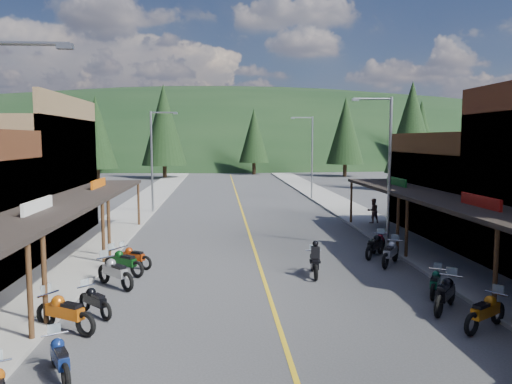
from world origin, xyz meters
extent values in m
plane|color=#38383A|center=(0.00, 0.00, 0.00)|extent=(220.00, 220.00, 0.00)
cube|color=gold|center=(0.00, 20.00, 0.01)|extent=(0.15, 90.00, 0.01)
cube|color=gray|center=(-8.70, 20.00, 0.07)|extent=(3.40, 94.00, 0.15)
cube|color=gray|center=(8.70, 20.00, 0.07)|extent=(3.40, 94.00, 0.15)
cylinder|color=#472D19|center=(-7.20, -3.40, 1.50)|extent=(0.16, 0.16, 3.00)
cube|color=black|center=(-8.70, 1.70, 3.00)|extent=(3.20, 9.00, 0.18)
cylinder|color=#472D19|center=(-7.20, -2.20, 1.50)|extent=(0.16, 0.16, 3.00)
cylinder|color=#472D19|center=(-7.20, 5.60, 1.50)|extent=(0.16, 0.16, 3.00)
cube|color=silver|center=(-8.70, 1.70, 3.20)|extent=(0.12, 3.00, 0.70)
cube|color=brown|center=(-14.00, 11.30, 3.50)|extent=(8.00, 10.20, 7.00)
cube|color=brown|center=(-10.15, 11.30, 4.10)|extent=(0.30, 10.20, 8.20)
cube|color=black|center=(-8.70, 11.30, 3.00)|extent=(3.20, 10.20, 0.18)
cylinder|color=#472D19|center=(-7.20, 6.80, 1.50)|extent=(0.16, 0.16, 3.00)
cylinder|color=#472D19|center=(-7.20, 15.80, 1.50)|extent=(0.16, 0.16, 3.00)
cube|color=#CC590C|center=(-8.70, 11.30, 3.20)|extent=(0.12, 3.00, 0.70)
cube|color=black|center=(8.70, 1.70, 3.00)|extent=(3.20, 9.00, 0.18)
cylinder|color=#472D19|center=(7.20, -2.20, 1.50)|extent=(0.16, 0.16, 3.00)
cylinder|color=#472D19|center=(7.20, 5.60, 1.50)|extent=(0.16, 0.16, 3.00)
cube|color=#B2140F|center=(8.70, 1.70, 3.20)|extent=(0.12, 3.00, 0.70)
cube|color=#4C2D16|center=(14.00, 11.30, 2.50)|extent=(8.00, 10.20, 5.00)
cube|color=#4C2D16|center=(10.15, 11.30, 3.10)|extent=(0.30, 10.20, 6.20)
cube|color=black|center=(8.70, 11.30, 3.00)|extent=(3.20, 10.20, 0.18)
cylinder|color=#472D19|center=(7.20, 6.80, 1.50)|extent=(0.16, 0.16, 3.00)
cylinder|color=#472D19|center=(7.20, 15.80, 1.50)|extent=(0.16, 0.16, 3.00)
cube|color=#14591E|center=(8.70, 11.30, 3.20)|extent=(0.12, 3.00, 0.70)
cylinder|color=gray|center=(-6.10, -6.00, 7.90)|extent=(2.00, 0.10, 0.10)
cube|color=gray|center=(-5.20, -6.00, 7.85)|extent=(0.35, 0.18, 0.12)
cylinder|color=gray|center=(-7.10, 22.00, 4.00)|extent=(0.16, 0.16, 8.00)
cylinder|color=gray|center=(-6.10, 22.00, 7.90)|extent=(2.00, 0.10, 0.10)
cube|color=gray|center=(-5.20, 22.00, 7.85)|extent=(0.35, 0.18, 0.12)
cylinder|color=gray|center=(7.10, 8.00, 4.00)|extent=(0.16, 0.16, 8.00)
cylinder|color=gray|center=(6.10, 8.00, 7.90)|extent=(2.00, 0.10, 0.10)
cube|color=gray|center=(5.20, 8.00, 7.85)|extent=(0.35, 0.18, 0.12)
cylinder|color=gray|center=(7.10, 30.00, 4.00)|extent=(0.16, 0.16, 8.00)
cylinder|color=gray|center=(6.10, 30.00, 7.90)|extent=(2.00, 0.10, 0.10)
cube|color=gray|center=(5.20, 30.00, 7.85)|extent=(0.35, 0.18, 0.12)
ellipsoid|color=black|center=(0.00, 135.00, 0.00)|extent=(310.00, 140.00, 60.00)
cylinder|color=black|center=(-24.00, 70.00, 1.00)|extent=(0.60, 0.60, 2.00)
cone|color=black|center=(-24.00, 70.00, 7.25)|extent=(5.88, 5.88, 10.50)
cylinder|color=black|center=(-10.00, 58.00, 1.00)|extent=(0.60, 0.60, 2.00)
cone|color=black|center=(-10.00, 58.00, 8.00)|extent=(6.72, 6.72, 12.00)
cylinder|color=black|center=(4.00, 66.00, 1.00)|extent=(0.60, 0.60, 2.00)
cone|color=black|center=(4.00, 66.00, 6.50)|extent=(5.04, 5.04, 9.00)
cylinder|color=black|center=(18.00, 60.00, 1.00)|extent=(0.60, 0.60, 2.00)
cone|color=black|center=(18.00, 60.00, 7.25)|extent=(5.88, 5.88, 10.50)
cylinder|color=black|center=(34.00, 72.00, 1.00)|extent=(0.60, 0.60, 2.00)
cone|color=black|center=(34.00, 72.00, 8.00)|extent=(6.72, 6.72, 12.00)
cylinder|color=black|center=(46.00, 64.00, 1.00)|extent=(0.60, 0.60, 2.00)
cone|color=black|center=(46.00, 64.00, 6.50)|extent=(5.04, 5.04, 9.00)
cylinder|color=black|center=(-32.00, 76.00, 1.00)|extent=(0.60, 0.60, 2.00)
cone|color=black|center=(-32.00, 76.00, 7.25)|extent=(5.88, 5.88, 10.50)
cylinder|color=black|center=(-22.00, 40.00, 1.00)|extent=(0.60, 0.60, 2.00)
cone|color=black|center=(-22.00, 40.00, 6.00)|extent=(4.48, 4.48, 8.00)
cylinder|color=black|center=(24.00, 45.00, 1.00)|extent=(0.60, 0.60, 2.00)
cone|color=black|center=(24.00, 45.00, 6.40)|extent=(4.93, 4.93, 8.80)
cylinder|color=black|center=(-18.00, 50.00, 1.00)|extent=(0.60, 0.60, 2.00)
cone|color=black|center=(-18.00, 50.00, 6.80)|extent=(5.38, 5.38, 9.60)
cylinder|color=black|center=(20.00, 38.00, 1.00)|extent=(0.60, 0.60, 2.00)
cone|color=black|center=(20.00, 38.00, 7.20)|extent=(5.82, 5.82, 10.40)
imported|color=brown|center=(8.59, 15.32, 0.99)|extent=(0.90, 0.63, 1.69)
camera|label=1|loc=(-1.82, -17.56, 5.80)|focal=35.00mm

